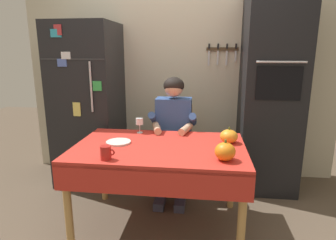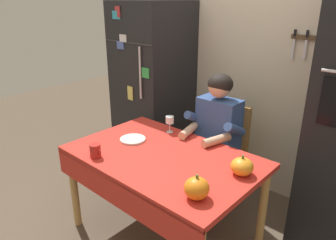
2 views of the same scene
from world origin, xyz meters
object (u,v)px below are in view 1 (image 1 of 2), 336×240
at_px(wall_oven, 270,94).
at_px(coffee_mug, 106,153).
at_px(dining_table, 159,156).
at_px(seated_person, 173,128).
at_px(serving_tray, 119,142).
at_px(chair_behind_person, 175,143).
at_px(wine_glass, 140,122).
at_px(refrigerator, 89,105).
at_px(pumpkin_large, 225,152).
at_px(pumpkin_medium, 229,136).

xyz_separation_m(wall_oven, coffee_mug, (-1.38, -1.26, -0.26)).
xyz_separation_m(wall_oven, dining_table, (-1.05, -0.92, -0.39)).
distance_m(seated_person, coffee_mug, 1.01).
bearing_deg(serving_tray, chair_behind_person, 61.74).
distance_m(coffee_mug, wine_glass, 0.71).
distance_m(refrigerator, coffee_mug, 1.37).
distance_m(wine_glass, pumpkin_large, 0.97).
height_order(seated_person, wine_glass, seated_person).
xyz_separation_m(dining_table, serving_tray, (-0.35, 0.04, 0.09)).
bearing_deg(dining_table, chair_behind_person, 86.45).
bearing_deg(dining_table, coffee_mug, -134.85).
bearing_deg(serving_tray, wine_glass, 71.07).
bearing_deg(pumpkin_large, wine_glass, 141.02).
bearing_deg(coffee_mug, pumpkin_medium, 28.80).
relative_size(coffee_mug, pumpkin_medium, 0.72).
bearing_deg(wall_oven, coffee_mug, -137.72).
bearing_deg(refrigerator, pumpkin_medium, -25.36).
distance_m(coffee_mug, pumpkin_medium, 1.03).
distance_m(refrigerator, chair_behind_person, 1.08).
xyz_separation_m(refrigerator, dining_table, (0.95, -0.88, -0.24)).
bearing_deg(pumpkin_large, wall_oven, 65.24).
xyz_separation_m(pumpkin_medium, serving_tray, (-0.92, -0.12, -0.05)).
distance_m(coffee_mug, serving_tray, 0.38).
height_order(refrigerator, seated_person, refrigerator).
bearing_deg(wine_glass, dining_table, -56.49).
xyz_separation_m(wall_oven, serving_tray, (-1.40, -0.88, -0.30)).
bearing_deg(wall_oven, serving_tray, -147.91).
bearing_deg(seated_person, refrigerator, 164.38).
bearing_deg(serving_tray, refrigerator, 125.32).
distance_m(seated_person, wine_glass, 0.39).
height_order(coffee_mug, wine_glass, wine_glass).
height_order(chair_behind_person, coffee_mug, chair_behind_person).
bearing_deg(wall_oven, pumpkin_medium, -122.25).
xyz_separation_m(wall_oven, pumpkin_large, (-0.54, -1.17, -0.24)).
bearing_deg(chair_behind_person, refrigerator, 174.83).
distance_m(seated_person, pumpkin_medium, 0.69).
relative_size(coffee_mug, wine_glass, 0.74).
distance_m(coffee_mug, pumpkin_large, 0.85).
bearing_deg(pumpkin_medium, wall_oven, 57.75).
height_order(wall_oven, coffee_mug, wall_oven).
bearing_deg(serving_tray, dining_table, -6.82).
relative_size(wine_glass, serving_tray, 0.70).
bearing_deg(coffee_mug, pumpkin_large, 6.08).
relative_size(refrigerator, seated_person, 1.45).
height_order(wall_oven, pumpkin_medium, wall_oven).
distance_m(refrigerator, seated_person, 1.05).
relative_size(pumpkin_large, serving_tray, 0.74).
relative_size(pumpkin_medium, serving_tray, 0.71).
xyz_separation_m(coffee_mug, pumpkin_medium, (0.90, 0.50, 0.01)).
bearing_deg(chair_behind_person, pumpkin_medium, -50.41).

